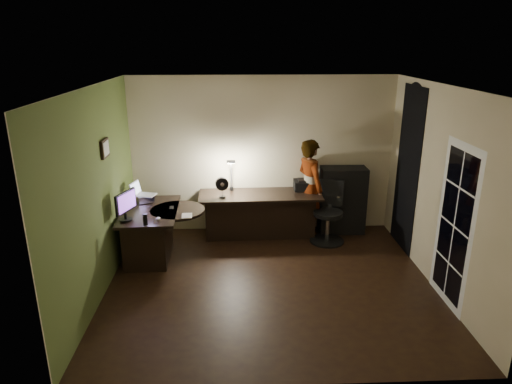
{
  "coord_description": "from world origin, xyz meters",
  "views": [
    {
      "loc": [
        -0.45,
        -5.64,
        3.23
      ],
      "look_at": [
        -0.15,
        1.05,
        1.0
      ],
      "focal_mm": 32.0,
      "sensor_mm": 36.0,
      "label": 1
    }
  ],
  "objects_px": {
    "desk_right": "(260,215)",
    "cabinet": "(342,200)",
    "desk_left": "(152,233)",
    "monitor": "(125,210)",
    "person": "(310,187)",
    "office_chair": "(328,213)"
  },
  "relations": [
    {
      "from": "desk_left",
      "to": "person",
      "type": "xyz_separation_m",
      "value": [
        2.58,
        0.82,
        0.45
      ]
    },
    {
      "from": "cabinet",
      "to": "person",
      "type": "distance_m",
      "value": 0.64
    },
    {
      "from": "cabinet",
      "to": "person",
      "type": "height_order",
      "value": "person"
    },
    {
      "from": "desk_right",
      "to": "desk_left",
      "type": "bearing_deg",
      "value": -158.86
    },
    {
      "from": "desk_right",
      "to": "office_chair",
      "type": "bearing_deg",
      "value": -15.35
    },
    {
      "from": "desk_left",
      "to": "office_chair",
      "type": "bearing_deg",
      "value": 6.41
    },
    {
      "from": "person",
      "to": "desk_right",
      "type": "bearing_deg",
      "value": 72.99
    },
    {
      "from": "desk_left",
      "to": "desk_right",
      "type": "relative_size",
      "value": 0.66
    },
    {
      "from": "desk_left",
      "to": "person",
      "type": "bearing_deg",
      "value": 15.57
    },
    {
      "from": "desk_right",
      "to": "person",
      "type": "bearing_deg",
      "value": 6.49
    },
    {
      "from": "desk_left",
      "to": "office_chair",
      "type": "distance_m",
      "value": 2.87
    },
    {
      "from": "desk_right",
      "to": "cabinet",
      "type": "relative_size",
      "value": 1.76
    },
    {
      "from": "monitor",
      "to": "person",
      "type": "relative_size",
      "value": 0.28
    },
    {
      "from": "monitor",
      "to": "office_chair",
      "type": "height_order",
      "value": "monitor"
    },
    {
      "from": "desk_right",
      "to": "office_chair",
      "type": "xyz_separation_m",
      "value": [
        1.12,
        -0.28,
        0.13
      ]
    },
    {
      "from": "cabinet",
      "to": "desk_left",
      "type": "bearing_deg",
      "value": -164.35
    },
    {
      "from": "cabinet",
      "to": "monitor",
      "type": "bearing_deg",
      "value": -158.92
    },
    {
      "from": "desk_left",
      "to": "monitor",
      "type": "relative_size",
      "value": 2.89
    },
    {
      "from": "cabinet",
      "to": "monitor",
      "type": "relative_size",
      "value": 2.51
    },
    {
      "from": "monitor",
      "to": "desk_right",
      "type": "bearing_deg",
      "value": 50.34
    },
    {
      "from": "cabinet",
      "to": "office_chair",
      "type": "distance_m",
      "value": 0.55
    },
    {
      "from": "desk_left",
      "to": "person",
      "type": "height_order",
      "value": "person"
    }
  ]
}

